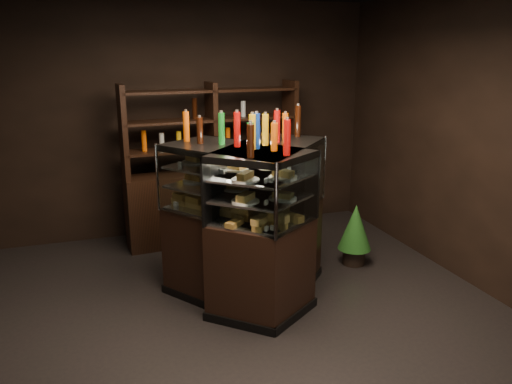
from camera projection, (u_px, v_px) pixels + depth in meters
ground at (240, 317)px, 4.59m from camera, size 5.00×5.00×0.00m
room_shell at (238, 104)px, 4.07m from camera, size 5.02×5.02×3.01m
display_case at (253, 249)px, 4.83m from camera, size 1.74×1.55×1.53m
food_display at (253, 189)px, 4.65m from camera, size 1.26×1.14×0.47m
bottles_top at (252, 131)px, 4.51m from camera, size 1.09×1.00×0.30m
potted_conifer at (355, 226)px, 5.62m from camera, size 0.38×0.38×0.80m
back_shelving at (213, 193)px, 6.38m from camera, size 2.22×0.56×2.00m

